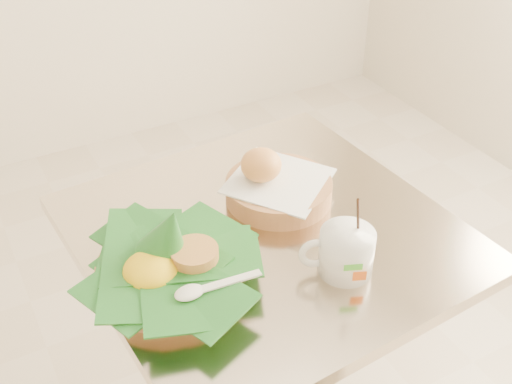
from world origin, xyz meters
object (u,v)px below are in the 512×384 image
rice_basket (169,263)px  cafe_table (266,308)px  bread_basket (276,185)px  coffee_mug (345,251)px

rice_basket → cafe_table: bearing=11.7°
cafe_table → rice_basket: size_ratio=2.33×
rice_basket → bread_basket: size_ratio=1.21×
rice_basket → coffee_mug: size_ratio=1.87×
cafe_table → rice_basket: (-0.22, -0.05, 0.26)m
cafe_table → coffee_mug: coffee_mug is taller
cafe_table → coffee_mug: (0.06, -0.17, 0.27)m
cafe_table → bread_basket: bearing=50.6°
cafe_table → bread_basket: size_ratio=2.82×
bread_basket → coffee_mug: (-0.00, -0.25, 0.01)m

